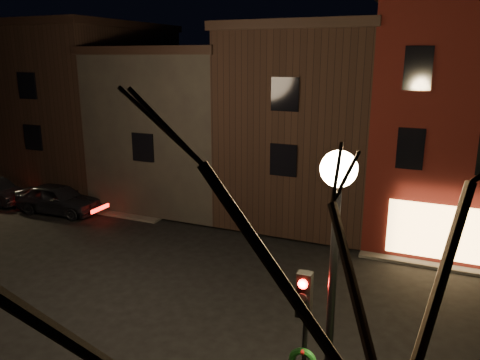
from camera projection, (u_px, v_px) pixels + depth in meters
name	position (u px, v px, depth m)	size (l,w,h in m)	color
ground	(193.00, 287.00, 16.83)	(120.00, 120.00, 0.00)	black
sidewalk_far_left	(108.00, 147.00, 42.28)	(30.00, 30.00, 0.12)	#2D2B28
corner_building	(452.00, 118.00, 20.74)	(6.50, 8.50, 10.50)	#4E110E
row_building_a	(315.00, 120.00, 24.31)	(7.30, 10.30, 9.40)	black
row_building_b	(193.00, 122.00, 27.25)	(7.80, 10.30, 8.40)	black
row_building_c	(93.00, 104.00, 29.86)	(7.30, 10.30, 9.90)	black
street_lamp_near	(335.00, 234.00, 7.79)	(0.60, 0.60, 6.48)	black
traffic_signal	(304.00, 335.00, 9.06)	(0.58, 0.38, 4.05)	black
bare_tree_right	(412.00, 247.00, 4.82)	(6.40, 6.40, 8.50)	black
parked_car_a	(58.00, 199.00, 24.62)	(1.85, 4.60, 1.57)	black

